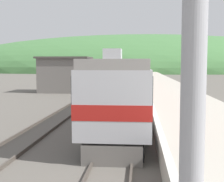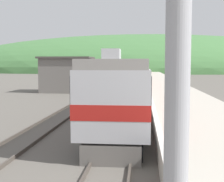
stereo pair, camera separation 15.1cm
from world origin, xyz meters
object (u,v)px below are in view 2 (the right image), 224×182
(express_train_lead_car, at_px, (126,87))
(carriage_third, at_px, (137,72))
(carriage_second, at_px, (134,76))
(carriage_fifth, at_px, (139,69))
(carriage_fourth, at_px, (138,70))

(express_train_lead_car, relative_size, carriage_third, 1.06)
(carriage_second, xyz_separation_m, carriage_third, (0.00, 20.70, 0.00))
(carriage_second, bearing_deg, carriage_fifth, 90.00)
(express_train_lead_car, xyz_separation_m, carriage_second, (0.00, 21.49, -0.01))
(express_train_lead_car, relative_size, carriage_second, 1.06)
(express_train_lead_car, relative_size, carriage_fifth, 1.06)
(carriage_second, height_order, carriage_third, same)
(carriage_second, distance_m, carriage_fifth, 62.09)
(carriage_third, xyz_separation_m, carriage_fourth, (0.00, 20.70, 0.00))
(express_train_lead_car, bearing_deg, carriage_third, 90.00)
(carriage_third, bearing_deg, carriage_fifth, 90.00)
(carriage_third, height_order, carriage_fourth, same)
(carriage_second, height_order, carriage_fifth, same)
(carriage_fourth, bearing_deg, carriage_fifth, 90.00)
(express_train_lead_car, bearing_deg, carriage_fifth, 90.00)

